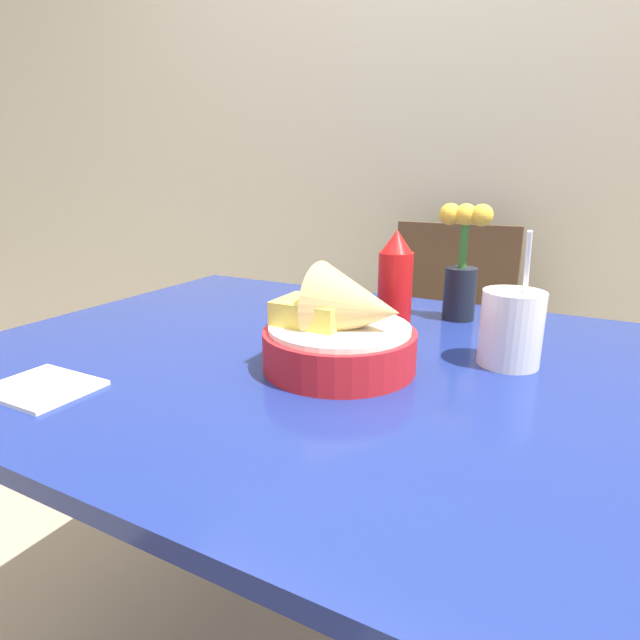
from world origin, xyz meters
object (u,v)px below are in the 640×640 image
object	(u,v)px
food_basket	(344,332)
ketchup_bottle	(395,281)
drink_cup	(511,331)
chair_far_window	(444,337)
flower_vase	(462,266)

from	to	relation	value
food_basket	ketchup_bottle	distance (m)	0.25
food_basket	drink_cup	xyz separation A→B (m)	(0.22, 0.13, -0.00)
chair_far_window	flower_vase	bearing A→B (deg)	-74.63
ketchup_bottle	flower_vase	distance (m)	0.15
drink_cup	chair_far_window	bearing A→B (deg)	109.64
chair_far_window	flower_vase	size ratio (longest dim) A/B	3.90
food_basket	ketchup_bottle	world-z (taller)	ketchup_bottle
chair_far_window	food_basket	world-z (taller)	food_basket
flower_vase	drink_cup	bearing A→B (deg)	-60.14
ketchup_bottle	flower_vase	xyz separation A→B (m)	(0.10, 0.11, 0.02)
chair_far_window	ketchup_bottle	size ratio (longest dim) A/B	4.84
ketchup_bottle	drink_cup	bearing A→B (deg)	-26.64
chair_far_window	food_basket	distance (m)	0.98
chair_far_window	ketchup_bottle	world-z (taller)	ketchup_bottle
food_basket	drink_cup	distance (m)	0.25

